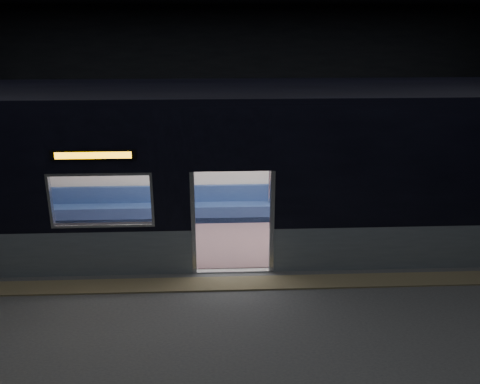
{
  "coord_description": "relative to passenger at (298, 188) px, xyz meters",
  "views": [
    {
      "loc": [
        -0.26,
        -7.76,
        4.72
      ],
      "look_at": [
        0.19,
        2.3,
        1.2
      ],
      "focal_mm": 38.0,
      "sensor_mm": 36.0,
      "label": 1
    }
  ],
  "objects": [
    {
      "name": "station_floor",
      "position": [
        -1.63,
        -3.55,
        -0.84
      ],
      "size": [
        24.0,
        14.0,
        0.01
      ],
      "primitive_type": "cube",
      "color": "#47494C",
      "rests_on": "ground"
    },
    {
      "name": "station_envelope",
      "position": [
        -1.63,
        -3.55,
        2.83
      ],
      "size": [
        24.0,
        14.0,
        5.0
      ],
      "color": "black",
      "rests_on": "station_floor"
    },
    {
      "name": "tactile_strip",
      "position": [
        -1.63,
        -3.0,
        -0.82
      ],
      "size": [
        22.8,
        0.5,
        0.03
      ],
      "primitive_type": "cube",
      "color": "#8C7F59",
      "rests_on": "station_floor"
    },
    {
      "name": "metro_car",
      "position": [
        -1.63,
        -1.0,
        1.01
      ],
      "size": [
        18.0,
        3.04,
        3.35
      ],
      "color": "gray",
      "rests_on": "station_floor"
    },
    {
      "name": "passenger",
      "position": [
        0.0,
        0.0,
        0.0
      ],
      "size": [
        0.43,
        0.75,
        1.46
      ],
      "rotation": [
        0.0,
        0.0,
        0.06
      ],
      "color": "black",
      "rests_on": "metro_car"
    },
    {
      "name": "handbag",
      "position": [
        0.05,
        -0.25,
        -0.13
      ],
      "size": [
        0.41,
        0.38,
        0.16
      ],
      "primitive_type": "cube",
      "rotation": [
        0.0,
        0.0,
        0.38
      ],
      "color": "black",
      "rests_on": "passenger"
    },
    {
      "name": "transit_map",
      "position": [
        2.25,
        0.31,
        0.65
      ],
      "size": [
        1.05,
        0.03,
        0.68
      ],
      "primitive_type": "cube",
      "color": "white",
      "rests_on": "metro_car"
    }
  ]
}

